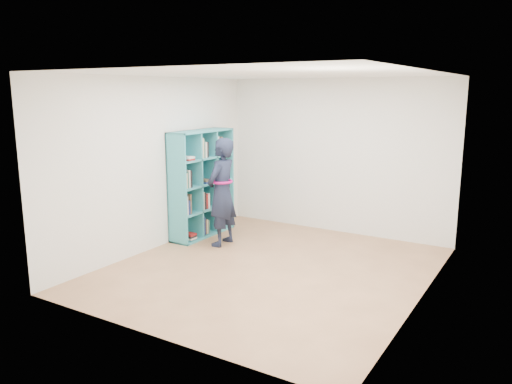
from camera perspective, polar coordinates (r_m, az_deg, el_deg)
The scene contains 9 objects.
floor at distance 6.90m, azimuth 1.60°, elevation -8.79°, with size 4.50×4.50×0.00m, color #916342.
ceiling at distance 6.47m, azimuth 1.73°, elevation 13.34°, with size 4.50×4.50×0.00m, color white.
wall_left at distance 7.73m, azimuth -11.35°, elevation 3.16°, with size 0.02×4.50×2.60m, color white.
wall_right at distance 5.85m, azimuth 18.93°, elevation 0.12°, with size 0.02×4.50×2.60m, color white.
wall_back at distance 8.57m, azimuth 9.13°, elevation 4.03°, with size 4.00×0.02×2.60m, color white.
wall_front at distance 4.77m, azimuth -11.82°, elevation -1.97°, with size 4.00×0.02×2.60m, color white.
bookshelf at distance 8.35m, azimuth -6.38°, elevation 0.79°, with size 0.39×1.32×1.76m.
person at distance 7.76m, azimuth -3.93°, elevation -0.01°, with size 0.44×0.64×1.69m.
smartphone at distance 7.89m, azimuth -4.58°, elevation 0.98°, with size 0.02×0.10×0.13m.
Camera 1 is at (3.19, -5.63, 2.39)m, focal length 35.00 mm.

